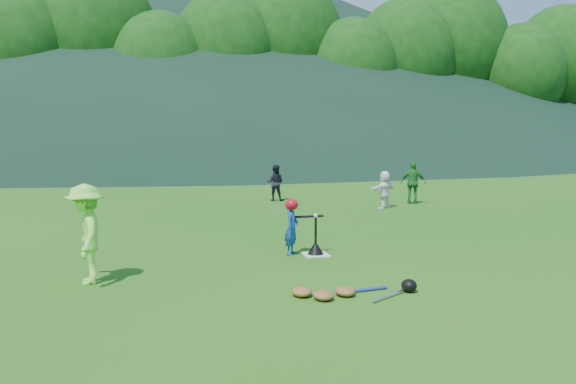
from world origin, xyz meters
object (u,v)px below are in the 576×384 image
object	(u,v)px
batter_child	(292,228)
batting_tee	(316,248)
adult_coach	(86,234)
fielder_c	(413,183)
fielder_d	(385,190)
fielder_b	(275,183)
equipment_pile	(345,291)
home_plate	(316,254)

from	to	relation	value
batter_child	batting_tee	xyz separation A→B (m)	(0.43, -0.12, -0.38)
batter_child	adult_coach	distance (m)	3.66
fielder_c	fielder_d	xyz separation A→B (m)	(-1.23, -0.73, -0.11)
batting_tee	fielder_d	bearing A→B (deg)	57.59
fielder_b	fielder_d	xyz separation A→B (m)	(2.83, -2.36, -0.04)
fielder_b	equipment_pile	bearing A→B (deg)	107.20
home_plate	equipment_pile	xyz separation A→B (m)	(-0.23, -2.56, 0.06)
fielder_c	batting_tee	xyz separation A→B (m)	(-4.77, -6.31, -0.53)
home_plate	fielder_d	world-z (taller)	fielder_d
home_plate	batting_tee	distance (m)	0.12
fielder_c	fielder_d	world-z (taller)	fielder_c
fielder_c	batting_tee	size ratio (longest dim) A/B	1.94
home_plate	batter_child	xyz separation A→B (m)	(-0.43, 0.12, 0.50)
fielder_b	equipment_pile	xyz separation A→B (m)	(-0.95, -10.51, -0.52)
fielder_c	fielder_b	bearing A→B (deg)	-1.71
fielder_b	batting_tee	bearing A→B (deg)	107.23
batter_child	fielder_d	size ratio (longest dim) A/B	0.92
home_plate	equipment_pile	distance (m)	2.58
batter_child	fielder_b	xyz separation A→B (m)	(1.14, 7.83, 0.08)
fielder_c	equipment_pile	world-z (taller)	fielder_c
home_plate	batting_tee	world-z (taller)	batting_tee
home_plate	batter_child	bearing A→B (deg)	164.45
equipment_pile	adult_coach	bearing A→B (deg)	158.45
fielder_b	fielder_d	distance (m)	3.69
batting_tee	adult_coach	bearing A→B (deg)	-163.62
home_plate	fielder_d	xyz separation A→B (m)	(3.54, 5.58, 0.54)
fielder_b	batting_tee	size ratio (longest dim) A/B	1.73
fielder_c	home_plate	bearing A→B (deg)	73.12
batter_child	batting_tee	bearing A→B (deg)	-76.55
home_plate	fielder_c	xyz separation A→B (m)	(4.77, 6.31, 0.65)
fielder_d	equipment_pile	size ratio (longest dim) A/B	0.61
equipment_pile	batting_tee	bearing A→B (deg)	84.77
home_plate	adult_coach	xyz separation A→B (m)	(-3.86, -1.13, 0.74)
adult_coach	batting_tee	xyz separation A→B (m)	(3.86, 1.13, -0.62)
batter_child	batting_tee	distance (m)	0.58
fielder_c	fielder_d	size ratio (longest dim) A/B	1.19
home_plate	fielder_c	bearing A→B (deg)	52.92
fielder_b	fielder_c	bearing A→B (deg)	-179.56
home_plate	fielder_d	bearing A→B (deg)	57.59
adult_coach	fielder_d	xyz separation A→B (m)	(7.40, 6.72, -0.20)
fielder_c	equipment_pile	size ratio (longest dim) A/B	0.73
adult_coach	equipment_pile	size ratio (longest dim) A/B	0.84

